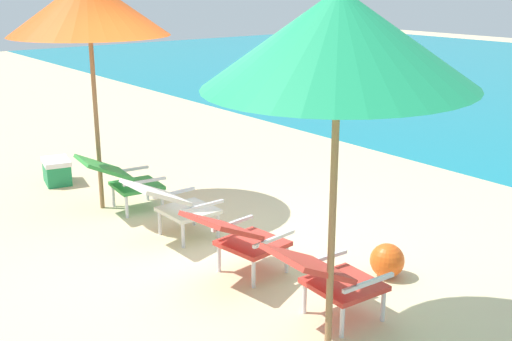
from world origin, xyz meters
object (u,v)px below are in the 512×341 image
at_px(lounge_chair_near_left, 173,202).
at_px(cooler_box, 57,171).
at_px(lounge_chair_near_right, 239,236).
at_px(lounge_chair_far_right, 327,275).
at_px(beach_umbrella_right, 339,39).
at_px(lounge_chair_far_left, 121,177).
at_px(beach_ball, 387,260).
at_px(beach_umbrella_left, 88,7).

bearing_deg(lounge_chair_near_left, cooler_box, -174.92).
relative_size(lounge_chair_near_right, lounge_chair_far_right, 1.04).
height_order(beach_umbrella_right, cooler_box, beach_umbrella_right).
bearing_deg(lounge_chair_far_left, lounge_chair_near_right, 1.04).
height_order(lounge_chair_near_left, cooler_box, lounge_chair_near_left).
bearing_deg(lounge_chair_far_left, beach_umbrella_right, -1.65).
bearing_deg(lounge_chair_far_right, beach_ball, 105.03).
bearing_deg(cooler_box, beach_umbrella_left, 2.74).
relative_size(lounge_chair_near_right, beach_ball, 3.06).
height_order(beach_umbrella_left, beach_umbrella_right, beach_umbrella_left).
distance_m(lounge_chair_far_left, lounge_chair_near_right, 2.18).
bearing_deg(beach_umbrella_right, lounge_chair_near_left, 176.84).
relative_size(lounge_chair_far_left, lounge_chair_near_left, 1.04).
xyz_separation_m(beach_umbrella_left, beach_ball, (3.21, 1.24, -2.11)).
height_order(lounge_chair_far_left, cooler_box, lounge_chair_far_left).
distance_m(lounge_chair_near_right, cooler_box, 3.69).
bearing_deg(lounge_chair_far_left, beach_ball, 20.44).
height_order(lounge_chair_far_left, beach_ball, lounge_chair_far_left).
xyz_separation_m(lounge_chair_near_right, beach_umbrella_right, (1.28, -0.14, 1.78)).
xyz_separation_m(lounge_chair_far_left, cooler_box, (-1.49, -0.20, -0.24)).
height_order(beach_umbrella_right, beach_ball, beach_umbrella_right).
height_order(lounge_chair_far_left, beach_umbrella_right, beach_umbrella_right).
xyz_separation_m(beach_umbrella_right, beach_ball, (-0.51, 1.20, -2.03)).
bearing_deg(lounge_chair_near_right, beach_ball, 53.98).
height_order(lounge_chair_far_right, cooler_box, lounge_chair_far_right).
height_order(beach_umbrella_left, beach_ball, beach_umbrella_left).
height_order(lounge_chair_near_right, lounge_chair_far_right, same).
bearing_deg(beach_ball, beach_umbrella_left, -158.89).
relative_size(beach_ball, cooler_box, 0.58).
xyz_separation_m(lounge_chair_far_left, beach_ball, (2.95, 1.10, -0.25)).
bearing_deg(beach_umbrella_left, lounge_chair_near_right, 4.18).
relative_size(lounge_chair_far_right, beach_umbrella_right, 0.36).
relative_size(beach_umbrella_left, cooler_box, 4.89).
bearing_deg(beach_umbrella_left, beach_ball, 21.11).
bearing_deg(cooler_box, beach_umbrella_right, 1.13).
height_order(lounge_chair_far_left, lounge_chair_far_right, same).
distance_m(lounge_chair_far_right, beach_ball, 1.05).
height_order(lounge_chair_far_left, lounge_chair_near_right, same).
xyz_separation_m(lounge_chair_far_left, lounge_chair_near_left, (1.09, 0.03, 0.00)).
bearing_deg(beach_umbrella_right, lounge_chair_far_right, 139.04).
relative_size(lounge_chair_near_left, beach_umbrella_right, 0.35).
distance_m(lounge_chair_far_left, cooler_box, 1.52).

